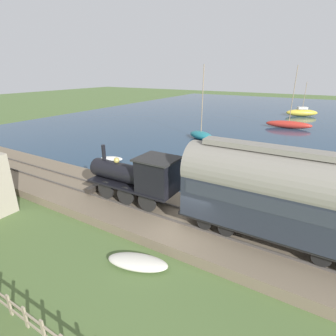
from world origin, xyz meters
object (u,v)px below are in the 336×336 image
Objects in this scene: steam_locomotive at (138,175)px; sailboat_teal at (201,135)px; passenger_coach at (279,193)px; rowboat_far_out at (111,159)px; beached_dinghy at (138,262)px; sailboat_yellow at (302,112)px; rowboat_off_pier at (132,169)px; sailboat_red at (289,124)px.

steam_locomotive is 0.71× the size of sailboat_teal.
passenger_coach is 3.70× the size of rowboat_far_out.
beached_dinghy is at bearing 128.93° from passenger_coach.
sailboat_yellow is at bearing -43.00° from rowboat_far_out.
rowboat_off_pier is at bearing 39.61° from beached_dinghy.
rowboat_off_pier is at bearing 67.74° from passenger_coach.
steam_locomotive is 19.41m from sailboat_teal.
beached_dinghy is (-3.97, -2.86, -2.20)m from steam_locomotive.
rowboat_off_pier is at bearing -160.07° from sailboat_teal.
steam_locomotive is 2.10× the size of beached_dinghy.
sailboat_red is at bearing -50.56° from rowboat_far_out.
sailboat_yellow is 2.11× the size of beached_dinghy.
rowboat_off_pier is at bearing 142.82° from sailboat_yellow.
passenger_coach is 1.01× the size of sailboat_teal.
rowboat_off_pier reaches higher than rowboat_far_out.
steam_locomotive is 7.82m from passenger_coach.
sailboat_red reaches higher than sailboat_teal.
passenger_coach is at bearing -111.34° from rowboat_off_pier.
steam_locomotive reaches higher than rowboat_far_out.
sailboat_red reaches higher than sailboat_yellow.
passenger_coach is at bearing -90.00° from steam_locomotive.
sailboat_teal is 13.76m from rowboat_off_pier.
rowboat_far_out is at bearing -176.03° from sailboat_teal.
rowboat_off_pier is 3.79m from rowboat_far_out.
sailboat_teal reaches higher than rowboat_far_out.
rowboat_off_pier is (-40.31, 9.48, -0.43)m from sailboat_yellow.
sailboat_teal is 2.97× the size of rowboat_off_pier.
rowboat_off_pier is (5.08, 4.63, -2.14)m from steam_locomotive.
sailboat_red is at bearing -7.67° from steam_locomotive.
rowboat_far_out is at bearing 68.15° from passenger_coach.
beached_dinghy is (-10.37, -11.04, -0.00)m from rowboat_far_out.
sailboat_yellow is (45.38, 2.93, -2.48)m from passenger_coach.
sailboat_red is 28.31m from rowboat_off_pier.
beached_dinghy is at bearing -157.73° from rowboat_far_out.
sailboat_yellow is 2.61× the size of rowboat_far_out.
steam_locomotive is 32.28m from sailboat_red.
sailboat_yellow reaches higher than beached_dinghy.
steam_locomotive is 45.67m from sailboat_yellow.
sailboat_yellow reaches higher than steam_locomotive.
sailboat_red reaches higher than beached_dinghy.
beached_dinghy reaches higher than rowboat_far_out.
sailboat_yellow reaches higher than rowboat_off_pier.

